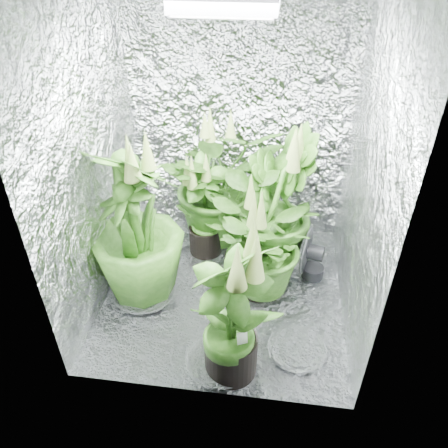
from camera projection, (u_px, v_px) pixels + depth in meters
name	position (u px, v px, depth m)	size (l,w,h in m)	color
ground	(225.00, 291.00, 3.06)	(1.60, 1.60, 0.00)	silver
walls	(225.00, 163.00, 2.48)	(1.62, 1.62, 2.00)	silver
grow_lamp	(225.00, 2.00, 2.00)	(0.50, 0.30, 0.22)	gray
plant_a	(221.00, 181.00, 3.29)	(1.14, 1.14, 1.08)	black
plant_b	(205.00, 209.00, 3.21)	(0.54, 0.54, 0.86)	black
plant_c	(277.00, 207.00, 2.96)	(0.68, 0.68, 1.15)	black
plant_d	(135.00, 226.00, 2.74)	(0.80, 0.80, 1.19)	black
plant_e	(260.00, 245.00, 2.83)	(0.77, 0.77, 0.86)	black
plant_f	(231.00, 312.00, 2.27)	(0.69, 0.69, 1.03)	black
circulation_fan	(310.00, 258.00, 3.10)	(0.19, 0.34, 0.39)	black
plant_label	(242.00, 339.00, 2.33)	(0.06, 0.01, 0.09)	white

